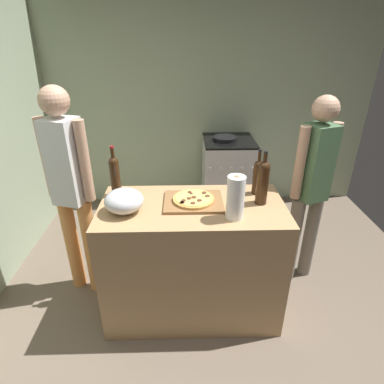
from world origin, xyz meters
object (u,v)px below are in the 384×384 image
object	(u,v)px
wine_bottle_green	(263,181)
person_in_stripes	(70,185)
pizza	(193,199)
wine_bottle_clear	(258,176)
stove	(227,177)
mixing_bowl	(124,201)
person_in_red	(312,185)
wine_bottle_amber	(115,175)
paper_towel_roll	(236,198)

from	to	relation	value
wine_bottle_green	person_in_stripes	bearing A→B (deg)	170.12
pizza	wine_bottle_clear	bearing A→B (deg)	16.53
stove	person_in_stripes	xyz separation A→B (m)	(-1.35, -1.26, 0.51)
wine_bottle_green	mixing_bowl	bearing A→B (deg)	-174.25
stove	person_in_red	bearing A→B (deg)	-67.13
wine_bottle_amber	person_in_stripes	world-z (taller)	person_in_stripes
paper_towel_roll	wine_bottle_amber	world-z (taller)	wine_bottle_amber
paper_towel_roll	person_in_stripes	world-z (taller)	person_in_stripes
pizza	person_in_red	distance (m)	0.99
wine_bottle_amber	stove	xyz separation A→B (m)	(0.99, 1.35, -0.62)
mixing_bowl	person_in_stripes	bearing A→B (deg)	144.07
wine_bottle_amber	person_in_red	bearing A→B (deg)	6.76
stove	person_in_red	xyz separation A→B (m)	(0.49, -1.17, 0.45)
paper_towel_roll	person_in_red	world-z (taller)	person_in_red
wine_bottle_clear	person_in_stripes	world-z (taller)	person_in_stripes
wine_bottle_amber	person_in_red	size ratio (longest dim) A/B	0.23
pizza	mixing_bowl	distance (m)	0.46
wine_bottle_clear	person_in_red	distance (m)	0.53
paper_towel_roll	stove	world-z (taller)	paper_towel_roll
pizza	wine_bottle_green	bearing A→B (deg)	-1.66
paper_towel_roll	wine_bottle_green	xyz separation A→B (m)	(0.21, 0.19, 0.03)
wine_bottle_amber	person_in_stripes	distance (m)	0.39
wine_bottle_amber	wine_bottle_clear	world-z (taller)	wine_bottle_amber
paper_towel_roll	person_in_stripes	size ratio (longest dim) A/B	0.17
person_in_stripes	person_in_red	size ratio (longest dim) A/B	1.05
wine_bottle_amber	wine_bottle_clear	xyz separation A→B (m)	(1.01, 0.00, -0.02)
wine_bottle_amber	wine_bottle_green	bearing A→B (deg)	-8.28
wine_bottle_green	stove	bearing A→B (deg)	90.61
pizza	mixing_bowl	size ratio (longest dim) A/B	1.12
stove	person_in_stripes	distance (m)	1.91
wine_bottle_clear	wine_bottle_green	distance (m)	0.15
paper_towel_roll	person_in_stripes	xyz separation A→B (m)	(-1.16, 0.42, -0.10)
mixing_bowl	person_in_stripes	distance (m)	0.56
wine_bottle_green	stove	size ratio (longest dim) A/B	0.39
paper_towel_roll	wine_bottle_clear	bearing A→B (deg)	58.22
paper_towel_roll	stove	xyz separation A→B (m)	(0.19, 1.68, -0.60)
stove	paper_towel_roll	bearing A→B (deg)	-96.53
paper_towel_roll	wine_bottle_green	size ratio (longest dim) A/B	0.77
wine_bottle_amber	paper_towel_roll	bearing A→B (deg)	-22.68
wine_bottle_green	stove	distance (m)	1.62
wine_bottle_green	wine_bottle_amber	bearing A→B (deg)	171.72
mixing_bowl	stove	size ratio (longest dim) A/B	0.27
pizza	paper_towel_roll	xyz separation A→B (m)	(0.25, -0.20, 0.11)
paper_towel_roll	wine_bottle_clear	size ratio (longest dim) A/B	0.86
stove	wine_bottle_clear	bearing A→B (deg)	-89.31
pizza	wine_bottle_green	distance (m)	0.48
person_in_red	wine_bottle_amber	bearing A→B (deg)	-173.24
pizza	stove	xyz separation A→B (m)	(0.44, 1.48, -0.49)
wine_bottle_clear	stove	size ratio (longest dim) A/B	0.35
mixing_bowl	wine_bottle_amber	size ratio (longest dim) A/B	0.69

